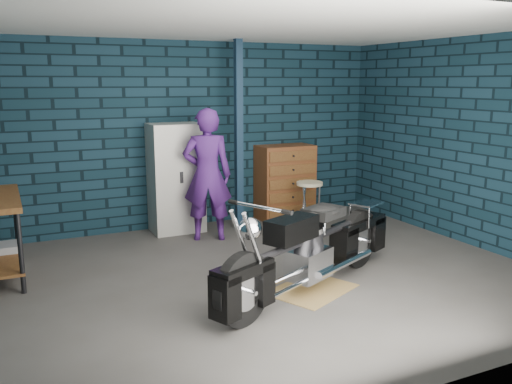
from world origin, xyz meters
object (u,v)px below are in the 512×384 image
tool_chest (285,182)px  shop_stool (309,205)px  locker (176,178)px  motorcycle (313,241)px  person (207,175)px

tool_chest → shop_stool: (0.02, -0.69, -0.23)m
shop_stool → locker: bearing=158.9°
motorcycle → person: (-0.31, 2.21, 0.36)m
locker → shop_stool: (1.79, -0.69, -0.43)m
motorcycle → locker: (-0.57, 2.79, 0.25)m
person → shop_stool: (1.53, -0.12, -0.55)m
motorcycle → person: size_ratio=1.34×
motorcycle → person: 2.27m
motorcycle → tool_chest: (1.19, 2.79, 0.05)m
person → locker: 0.64m
locker → shop_stool: bearing=-21.1°
motorcycle → person: bearing=73.3°
person → locker: size_ratio=1.15×
locker → shop_stool: locker is taller
motorcycle → locker: size_ratio=1.55×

